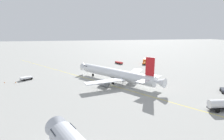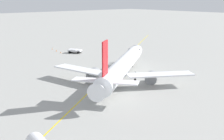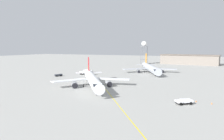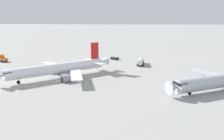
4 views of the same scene
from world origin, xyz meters
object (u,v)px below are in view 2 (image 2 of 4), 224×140
at_px(pushback_tug_truck, 75,51).
at_px(safety_cone_near, 61,52).
at_px(safety_cone_mid, 56,50).
at_px(safety_cone_far, 52,49).
at_px(airliner_main, 122,67).

relative_size(pushback_tug_truck, safety_cone_near, 9.02).
height_order(safety_cone_mid, safety_cone_far, same).
height_order(airliner_main, safety_cone_near, airliner_main).
distance_m(safety_cone_near, safety_cone_mid, 4.13).
distance_m(airliner_main, safety_cone_far, 47.21).
bearing_deg(airliner_main, safety_cone_far, 44.38).
bearing_deg(safety_cone_mid, airliner_main, -100.01).
height_order(airliner_main, pushback_tug_truck, airliner_main).
distance_m(safety_cone_near, safety_cone_far, 8.38).
bearing_deg(safety_cone_near, safety_cone_far, 80.49).
bearing_deg(airliner_main, safety_cone_mid, 44.34).
bearing_deg(airliner_main, safety_cone_near, 44.28).
distance_m(pushback_tug_truck, safety_cone_mid, 7.69).
bearing_deg(safety_cone_near, safety_cone_mid, 80.49).
height_order(safety_cone_near, safety_cone_mid, same).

